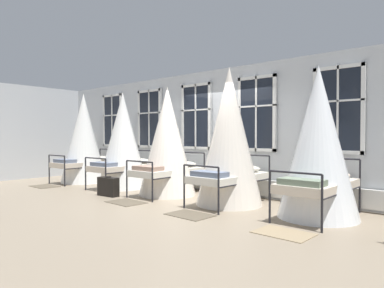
% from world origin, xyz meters
% --- Properties ---
extents(ground, '(24.78, 24.78, 0.00)m').
position_xyz_m(ground, '(0.00, 0.00, 0.00)').
color(ground, gray).
extents(back_wall_with_windows, '(13.39, 0.10, 3.07)m').
position_xyz_m(back_wall_with_windows, '(0.00, 1.29, 1.54)').
color(back_wall_with_windows, silver).
rests_on(back_wall_with_windows, ground).
extents(window_bank, '(9.96, 0.10, 2.70)m').
position_xyz_m(window_bank, '(-0.00, 1.17, 1.07)').
color(window_bank, black).
rests_on(window_bank, ground).
extents(cot_first, '(1.37, 1.84, 2.71)m').
position_xyz_m(cot_first, '(-4.51, 0.13, 1.31)').
color(cot_first, black).
rests_on(cot_first, ground).
extents(cot_second, '(1.37, 1.85, 2.59)m').
position_xyz_m(cot_second, '(-2.65, 0.18, 1.26)').
color(cot_second, black).
rests_on(cot_second, ground).
extents(cot_third, '(1.37, 1.83, 2.59)m').
position_xyz_m(cot_third, '(-0.94, 0.16, 1.25)').
color(cot_third, black).
rests_on(cot_third, ground).
extents(cot_fourth, '(1.37, 1.85, 2.83)m').
position_xyz_m(cot_fourth, '(0.87, 0.14, 1.37)').
color(cot_fourth, black).
rests_on(cot_fourth, ground).
extents(cot_fifth, '(1.37, 1.84, 2.62)m').
position_xyz_m(cot_fifth, '(2.69, 0.18, 1.27)').
color(cot_fifth, black).
rests_on(cot_fifth, ground).
extents(rug_first, '(0.81, 0.58, 0.01)m').
position_xyz_m(rug_first, '(-4.49, -1.12, 0.01)').
color(rug_first, brown).
rests_on(rug_first, ground).
extents(rug_third, '(0.83, 0.60, 0.01)m').
position_xyz_m(rug_third, '(-0.90, -1.12, 0.01)').
color(rug_third, brown).
rests_on(rug_third, ground).
extents(rug_fourth, '(0.82, 0.60, 0.01)m').
position_xyz_m(rug_fourth, '(0.90, -1.12, 0.01)').
color(rug_fourth, brown).
rests_on(rug_fourth, ground).
extents(rug_fifth, '(0.82, 0.59, 0.01)m').
position_xyz_m(rug_fifth, '(2.69, -1.12, 0.01)').
color(rug_fifth, '#8E7A5B').
rests_on(rug_fifth, ground).
extents(suitcase_dark, '(0.57, 0.25, 0.47)m').
position_xyz_m(suitcase_dark, '(-1.85, -0.89, 0.22)').
color(suitcase_dark, black).
rests_on(suitcase_dark, ground).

